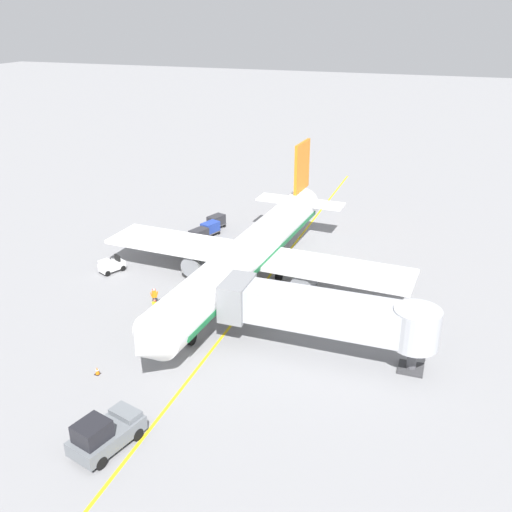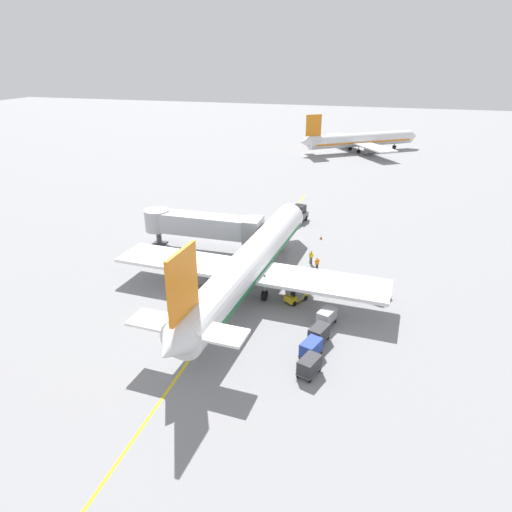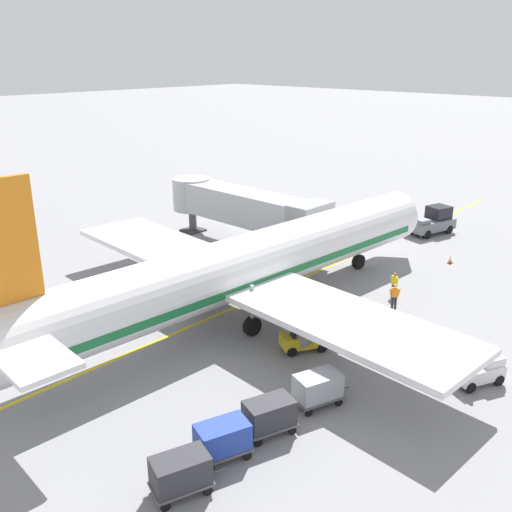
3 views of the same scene
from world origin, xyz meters
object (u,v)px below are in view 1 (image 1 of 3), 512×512
safety_cone_nose_left (97,371)px  ground_crew_wing_walker (154,296)px  pushback_tractor (105,434)px  baggage_cart_third_in_train (210,228)px  jet_bridge (326,313)px  ground_crew_loader (155,307)px  parked_airliner (250,253)px  baggage_cart_tail_end (216,221)px  ground_crew_marshaller (203,277)px  baggage_cart_front (185,244)px  baggage_tug_lead (202,265)px  baggage_cart_second_in_train (199,235)px  baggage_tug_trailing (111,265)px

safety_cone_nose_left → ground_crew_wing_walker: bearing=-83.8°
pushback_tractor → baggage_cart_third_in_train: bearing=-76.2°
jet_bridge → ground_crew_loader: bearing=-2.0°
jet_bridge → safety_cone_nose_left: size_ratio=27.36×
parked_airliner → ground_crew_wing_walker: parked_airliner is taller
baggage_cart_tail_end → ground_crew_marshaller: size_ratio=1.76×
baggage_cart_third_in_train → pushback_tractor: bearing=103.8°
baggage_cart_third_in_train → parked_airliner: bearing=130.0°
ground_crew_loader → baggage_cart_front: bearing=-73.8°
jet_bridge → ground_crew_marshaller: jet_bridge is taller
parked_airliner → ground_crew_marshaller: parked_airliner is taller
pushback_tractor → ground_crew_loader: (4.91, -14.88, -0.15)m
baggage_tug_lead → baggage_cart_tail_end: (3.46, -11.64, 0.24)m
safety_cone_nose_left → ground_crew_marshaller: bearing=-94.5°
ground_crew_loader → baggage_cart_second_in_train: bearing=-77.5°
baggage_tug_trailing → baggage_cart_second_in_train: (-4.89, -10.02, 0.24)m
pushback_tractor → ground_crew_marshaller: pushback_tractor is taller
baggage_tug_trailing → ground_crew_wing_walker: 8.91m
parked_airliner → baggage_tug_trailing: bearing=8.8°
baggage_cart_tail_end → ground_crew_wing_walker: ground_crew_wing_walker is taller
baggage_cart_second_in_train → baggage_cart_third_in_train: 2.48m
pushback_tractor → baggage_cart_front: size_ratio=1.62×
baggage_cart_second_in_train → parked_airliner: bearing=138.7°
baggage_cart_third_in_train → ground_crew_marshaller: ground_crew_marshaller is taller
jet_bridge → baggage_cart_front: bearing=-37.0°
baggage_cart_tail_end → safety_cone_nose_left: (-3.77, 30.08, -0.66)m
baggage_tug_trailing → baggage_cart_front: 8.37m
jet_bridge → baggage_cart_third_in_train: jet_bridge is taller
baggage_tug_lead → baggage_cart_third_in_train: bearing=-71.1°
baggage_tug_lead → baggage_cart_front: size_ratio=0.93×
baggage_cart_front → baggage_cart_tail_end: (-0.24, -7.93, 0.00)m
jet_bridge → baggage_cart_front: 23.39m
jet_bridge → ground_crew_loader: (14.67, -0.52, -2.51)m
jet_bridge → pushback_tractor: bearing=55.8°
jet_bridge → baggage_tug_trailing: size_ratio=5.82×
jet_bridge → baggage_cart_second_in_train: bearing=-42.9°
baggage_cart_third_in_train → baggage_cart_tail_end: bearing=-83.1°
baggage_cart_tail_end → ground_crew_marshaller: 15.53m
baggage_cart_tail_end → ground_crew_marshaller: bearing=108.7°
safety_cone_nose_left → pushback_tractor: bearing=127.9°
ground_crew_wing_walker → ground_crew_marshaller: (-2.35, -4.94, 0.00)m
baggage_cart_second_in_train → ground_crew_wing_walker: 15.03m
pushback_tractor → safety_cone_nose_left: pushback_tractor is taller
baggage_cart_front → ground_crew_wing_walker: size_ratio=1.76×
baggage_cart_front → baggage_cart_third_in_train: size_ratio=1.00×
jet_bridge → baggage_cart_front: (18.57, -13.99, -2.51)m
parked_airliner → baggage_tug_trailing: 14.24m
parked_airliner → baggage_cart_second_in_train: 12.15m
baggage_tug_trailing → baggage_cart_tail_end: bearing=-108.2°
baggage_cart_third_in_train → baggage_tug_lead: bearing=108.9°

